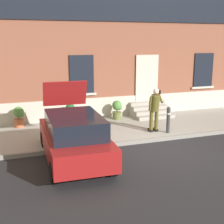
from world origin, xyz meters
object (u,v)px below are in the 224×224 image
object	(u,v)px
person_on_phone	(155,107)
planter_cream	(71,113)
planter_terracotta	(19,116)
bollard_near_person	(168,119)
hatchback_car_red	(74,137)
planter_olive	(117,109)

from	to	relation	value
person_on_phone	planter_cream	world-z (taller)	person_on_phone
planter_terracotta	bollard_near_person	bearing A→B (deg)	-27.23
hatchback_car_red	bollard_near_person	size ratio (longest dim) A/B	3.95
planter_cream	planter_olive	world-z (taller)	same
hatchback_car_red	planter_olive	xyz separation A→B (m)	(2.89, 3.96, -0.19)
hatchback_car_red	person_on_phone	distance (m)	3.91
planter_terracotta	planter_olive	distance (m)	4.30
person_on_phone	planter_olive	size ratio (longest dim) A/B	2.03
person_on_phone	planter_terracotta	world-z (taller)	person_on_phone
person_on_phone	planter_terracotta	bearing A→B (deg)	137.90
planter_terracotta	planter_olive	size ratio (longest dim) A/B	1.00
person_on_phone	planter_terracotta	xyz separation A→B (m)	(-4.98, 2.49, -0.54)
hatchback_car_red	planter_olive	distance (m)	4.90
hatchback_car_red	planter_terracotta	bearing A→B (deg)	109.15
person_on_phone	hatchback_car_red	bearing A→B (deg)	-171.58
bollard_near_person	person_on_phone	distance (m)	0.69
hatchback_car_red	planter_cream	world-z (taller)	hatchback_car_red
bollard_near_person	planter_terracotta	xyz separation A→B (m)	(-5.42, 2.79, -0.11)
bollard_near_person	planter_terracotta	distance (m)	6.10
hatchback_car_red	person_on_phone	bearing A→B (deg)	23.91
person_on_phone	bollard_near_person	bearing A→B (deg)	-49.05
planter_cream	planter_olive	bearing A→B (deg)	-0.55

